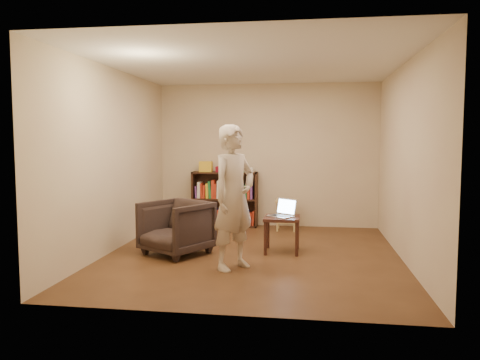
# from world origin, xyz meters

# --- Properties ---
(floor) EXTENTS (4.50, 4.50, 0.00)m
(floor) POSITION_xyz_m (0.00, 0.00, 0.00)
(floor) COLOR #422715
(floor) RESTS_ON ground
(ceiling) EXTENTS (4.50, 4.50, 0.00)m
(ceiling) POSITION_xyz_m (0.00, 0.00, 2.60)
(ceiling) COLOR white
(ceiling) RESTS_ON wall_back
(wall_back) EXTENTS (4.00, 0.00, 4.00)m
(wall_back) POSITION_xyz_m (0.00, 2.25, 1.30)
(wall_back) COLOR beige
(wall_back) RESTS_ON floor
(wall_left) EXTENTS (0.00, 4.50, 4.50)m
(wall_left) POSITION_xyz_m (-2.00, 0.00, 1.30)
(wall_left) COLOR beige
(wall_left) RESTS_ON floor
(wall_right) EXTENTS (0.00, 4.50, 4.50)m
(wall_right) POSITION_xyz_m (2.00, 0.00, 1.30)
(wall_right) COLOR beige
(wall_right) RESTS_ON floor
(bookshelf) EXTENTS (1.20, 0.30, 1.00)m
(bookshelf) POSITION_xyz_m (-0.76, 2.09, 0.44)
(bookshelf) COLOR black
(bookshelf) RESTS_ON floor
(box_yellow) EXTENTS (0.24, 0.18, 0.19)m
(box_yellow) POSITION_xyz_m (-1.12, 2.08, 1.09)
(box_yellow) COLOR yellow
(box_yellow) RESTS_ON bookshelf
(red_cloth) EXTENTS (0.30, 0.22, 0.10)m
(red_cloth) POSITION_xyz_m (-0.77, 2.08, 1.05)
(red_cloth) COLOR maroon
(red_cloth) RESTS_ON bookshelf
(box_green) EXTENTS (0.14, 0.14, 0.13)m
(box_green) POSITION_xyz_m (-0.46, 2.08, 1.06)
(box_green) COLOR #1D6D35
(box_green) RESTS_ON bookshelf
(box_white) EXTENTS (0.12, 0.12, 0.08)m
(box_white) POSITION_xyz_m (-0.28, 2.08, 1.04)
(box_white) COLOR white
(box_white) RESTS_ON bookshelf
(stool) EXTENTS (0.37, 0.37, 0.54)m
(stool) POSITION_xyz_m (0.38, 1.83, 0.43)
(stool) COLOR tan
(stool) RESTS_ON floor
(armchair) EXTENTS (1.11, 1.12, 0.75)m
(armchair) POSITION_xyz_m (-1.06, -0.11, 0.37)
(armchair) COLOR #302320
(armchair) RESTS_ON floor
(side_table) EXTENTS (0.50, 0.50, 0.51)m
(side_table) POSITION_xyz_m (0.39, 0.22, 0.42)
(side_table) COLOR black
(side_table) RESTS_ON floor
(laptop) EXTENTS (0.44, 0.43, 0.25)m
(laptop) POSITION_xyz_m (0.40, 0.24, 0.57)
(laptop) COLOR silver
(laptop) RESTS_ON side_table
(person) EXTENTS (0.72, 0.77, 1.77)m
(person) POSITION_xyz_m (-0.15, -0.71, 0.89)
(person) COLOR beige
(person) RESTS_ON floor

